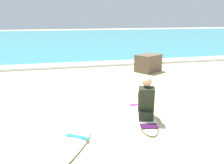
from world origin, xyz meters
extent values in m
plane|color=#CCB584|center=(0.00, 0.00, 0.00)|extent=(80.00, 80.00, 0.00)
cube|color=teal|center=(0.00, 20.78, 0.05)|extent=(80.00, 28.00, 0.10)
cube|color=white|center=(0.00, 7.08, 0.06)|extent=(80.00, 0.90, 0.11)
ellipsoid|color=#EFE5C6|center=(0.93, 0.79, 0.04)|extent=(0.89, 2.16, 0.07)
cube|color=purple|center=(1.03, 1.37, 0.07)|extent=(0.49, 0.19, 0.01)
cube|color=#351037|center=(0.81, 0.13, 0.07)|extent=(0.40, 0.30, 0.01)
cube|color=black|center=(0.87, 0.48, 0.18)|extent=(0.39, 0.35, 0.20)
cylinder|color=black|center=(0.84, 0.69, 0.33)|extent=(0.27, 0.43, 0.43)
cylinder|color=black|center=(0.89, 0.88, 0.30)|extent=(0.20, 0.28, 0.42)
cube|color=black|center=(0.91, 0.95, 0.10)|extent=(0.17, 0.24, 0.05)
cylinder|color=black|center=(1.03, 0.62, 0.33)|extent=(0.27, 0.43, 0.43)
cylinder|color=black|center=(1.11, 0.81, 0.30)|extent=(0.20, 0.28, 0.42)
cube|color=black|center=(1.13, 0.87, 0.10)|extent=(0.17, 0.24, 0.05)
cube|color=black|center=(0.88, 0.52, 0.53)|extent=(0.42, 0.39, 0.57)
sphere|color=tan|center=(0.89, 0.54, 0.92)|extent=(0.21, 0.21, 0.21)
cylinder|color=black|center=(0.80, 0.70, 0.55)|extent=(0.21, 0.40, 0.31)
cylinder|color=black|center=(1.06, 0.61, 0.55)|extent=(0.21, 0.40, 0.31)
ellipsoid|color=#EFE5C6|center=(-1.04, -0.48, 0.04)|extent=(1.64, 2.07, 0.07)
cube|color=#1E7FB7|center=(-0.70, 0.02, 0.07)|extent=(0.45, 0.35, 0.01)
cube|color=brown|center=(2.84, 5.22, 0.36)|extent=(1.24, 1.15, 0.73)
camera|label=1|loc=(-1.04, -4.18, 2.30)|focal=38.70mm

